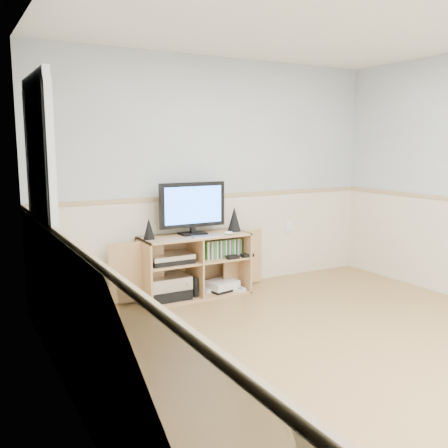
{
  "coord_description": "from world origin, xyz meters",
  "views": [
    {
      "loc": [
        -2.58,
        -2.57,
        1.57
      ],
      "look_at": [
        -0.47,
        1.2,
        0.89
      ],
      "focal_mm": 40.0,
      "sensor_mm": 36.0,
      "label": 1
    }
  ],
  "objects": [
    {
      "name": "mouse",
      "position": [
        -0.05,
        1.87,
        0.67
      ],
      "size": [
        0.11,
        0.08,
        0.04
      ],
      "primitive_type": "ellipsoid",
      "rotation": [
        0.0,
        0.0,
        -0.2
      ],
      "color": "white",
      "rests_on": "media_cabinet"
    },
    {
      "name": "room",
      "position": [
        -0.06,
        0.12,
        1.22
      ],
      "size": [
        4.04,
        4.54,
        2.54
      ],
      "color": "tan",
      "rests_on": "ground"
    },
    {
      "name": "av_components",
      "position": [
        -0.68,
        2.0,
        0.22
      ],
      "size": [
        0.52,
        0.33,
        0.47
      ],
      "color": "black",
      "rests_on": "media_cabinet"
    },
    {
      "name": "speaker_right",
      "position": [
        0.11,
        2.03,
        0.78
      ],
      "size": [
        0.14,
        0.14,
        0.27
      ],
      "primitive_type": "cone",
      "color": "black",
      "rests_on": "media_cabinet"
    },
    {
      "name": "speaker_left",
      "position": [
        -0.86,
        2.03,
        0.76
      ],
      "size": [
        0.11,
        0.11,
        0.21
      ],
      "primitive_type": "cone",
      "color": "black",
      "rests_on": "media_cabinet"
    },
    {
      "name": "game_cases",
      "position": [
        -0.06,
        1.99,
        0.48
      ],
      "size": [
        0.42,
        0.13,
        0.19
      ],
      "primitive_type": "cube",
      "color": "#3F8C3F",
      "rests_on": "media_cabinet"
    },
    {
      "name": "media_cabinet",
      "position": [
        -0.37,
        2.06,
        0.33
      ],
      "size": [
        1.78,
        0.43,
        0.65
      ],
      "color": "tan",
      "rests_on": "floor"
    },
    {
      "name": "game_consoles",
      "position": [
        -0.08,
        1.99,
        0.07
      ],
      "size": [
        0.46,
        0.32,
        0.11
      ],
      "color": "white",
      "rests_on": "media_cabinet"
    },
    {
      "name": "wall_outlet",
      "position": [
        1.0,
        2.23,
        0.6
      ],
      "size": [
        0.12,
        0.03,
        0.12
      ],
      "primitive_type": "cube",
      "color": "white",
      "rests_on": "wall_back"
    },
    {
      "name": "keyboard",
      "position": [
        -0.32,
        1.87,
        0.66
      ],
      "size": [
        0.29,
        0.15,
        0.01
      ],
      "primitive_type": "cube",
      "rotation": [
        0.0,
        0.0,
        -0.14
      ],
      "color": "silver",
      "rests_on": "media_cabinet"
    },
    {
      "name": "monitor",
      "position": [
        -0.37,
        2.05,
        0.95
      ],
      "size": [
        0.73,
        0.18,
        0.54
      ],
      "color": "black",
      "rests_on": "media_cabinet"
    }
  ]
}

